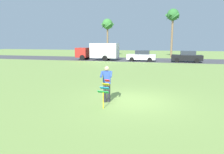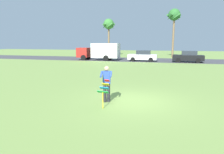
% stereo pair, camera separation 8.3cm
% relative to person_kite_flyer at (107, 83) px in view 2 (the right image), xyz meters
% --- Properties ---
extents(ground_plane, '(120.00, 120.00, 0.00)m').
position_rel_person_kite_flyer_xyz_m(ground_plane, '(1.19, 0.47, -0.95)').
color(ground_plane, olive).
extents(road_strip, '(120.00, 8.00, 0.01)m').
position_rel_person_kite_flyer_xyz_m(road_strip, '(1.19, 24.10, -0.95)').
color(road_strip, '#424247').
rests_on(road_strip, ground).
extents(person_kite_flyer, '(0.63, 0.72, 1.73)m').
position_rel_person_kite_flyer_xyz_m(person_kite_flyer, '(0.00, 0.00, 0.00)').
color(person_kite_flyer, '#26262B').
rests_on(person_kite_flyer, ground).
extents(kite_held, '(0.52, 0.66, 1.21)m').
position_rel_person_kite_flyer_xyz_m(kite_held, '(0.14, -0.84, -0.13)').
color(kite_held, red).
rests_on(kite_held, ground).
extents(parked_truck_red_cab, '(6.75, 2.25, 2.62)m').
position_rel_person_kite_flyer_xyz_m(parked_truck_red_cab, '(-7.32, 21.70, 0.46)').
color(parked_truck_red_cab, '#B2231E').
rests_on(parked_truck_red_cab, ground).
extents(parked_car_white, '(4.21, 1.85, 1.60)m').
position_rel_person_kite_flyer_xyz_m(parked_car_white, '(-0.79, 21.70, -0.18)').
color(parked_car_white, white).
rests_on(parked_car_white, ground).
extents(parked_car_black, '(4.25, 1.93, 1.60)m').
position_rel_person_kite_flyer_xyz_m(parked_car_black, '(5.59, 21.70, -0.18)').
color(parked_car_black, black).
rests_on(parked_car_black, ground).
extents(palm_tree_left_near, '(2.58, 2.71, 7.46)m').
position_rel_person_kite_flyer_xyz_m(palm_tree_left_near, '(-8.98, 32.23, 5.17)').
color(palm_tree_left_near, brown).
rests_on(palm_tree_left_near, ground).
extents(palm_tree_right_near, '(2.58, 2.71, 8.68)m').
position_rel_person_kite_flyer_xyz_m(palm_tree_right_near, '(3.65, 30.59, 6.30)').
color(palm_tree_right_near, brown).
rests_on(palm_tree_right_near, ground).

